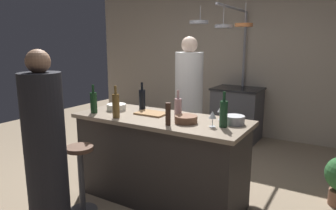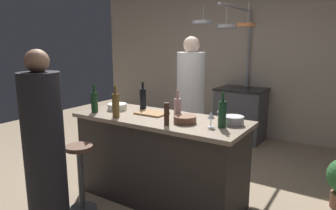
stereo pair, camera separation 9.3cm
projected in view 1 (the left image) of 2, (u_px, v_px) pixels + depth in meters
The scene contains 20 objects.
ground_plane at pixel (161, 198), 3.28m from camera, with size 9.00×9.00×0.00m, color gray.
back_wall at pixel (246, 62), 5.41m from camera, with size 6.40×0.16×2.60m, color #BCAD99.
kitchen_island at pixel (161, 159), 3.19m from camera, with size 1.80×0.72×0.90m.
stove_range at pixel (237, 113), 5.24m from camera, with size 0.80×0.64×0.89m.
chef at pixel (189, 108), 4.03m from camera, with size 0.36×0.36×1.72m.
bar_stool_left at pixel (81, 176), 2.94m from camera, with size 0.28×0.28×0.68m.
guest_left at pixel (46, 153), 2.54m from camera, with size 0.34×0.34×1.60m.
overhead_pot_rack at pixel (229, 40), 4.55m from camera, with size 0.90×1.36×2.17m.
cutting_board at pixel (152, 113), 3.22m from camera, with size 0.32×0.22×0.02m, color #997047.
pepper_mill at pixel (168, 114), 2.78m from camera, with size 0.05×0.05×0.21m, color #382319.
wine_bottle_amber at pixel (116, 105), 3.05m from camera, with size 0.07×0.07×0.33m.
wine_bottle_green at pixel (224, 113), 2.71m from camera, with size 0.07×0.07×0.32m.
wine_bottle_rose at pixel (178, 108), 3.00m from camera, with size 0.07×0.07×0.29m.
wine_bottle_dark at pixel (142, 99), 3.45m from camera, with size 0.07×0.07×0.31m.
wine_bottle_red at pixel (94, 102), 3.27m from camera, with size 0.07×0.07×0.31m.
wine_glass_near_left_guest at pixel (221, 109), 2.96m from camera, with size 0.07×0.07×0.15m.
wine_glass_near_right_guest at pixel (213, 116), 2.72m from camera, with size 0.07×0.07×0.15m.
mixing_bowl_wooden at pixel (186, 119), 2.88m from camera, with size 0.21×0.21×0.07m, color brown.
mixing_bowl_steel at pixel (234, 120), 2.83m from camera, with size 0.19×0.19×0.08m, color #B7B7BC.
mixing_bowl_ceramic at pixel (116, 107), 3.41m from camera, with size 0.21×0.21×0.07m, color silver.
Camera 1 is at (1.62, -2.54, 1.64)m, focal length 32.61 mm.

